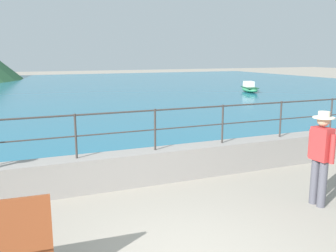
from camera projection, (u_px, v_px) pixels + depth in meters
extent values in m
cube|color=gray|center=(118.00, 170.00, 7.67)|extent=(20.00, 0.56, 0.70)
cylinder|color=#383330|center=(76.00, 136.00, 7.20)|extent=(0.04, 0.04, 0.90)
cylinder|color=#383330|center=(155.00, 130.00, 7.84)|extent=(0.04, 0.04, 0.90)
cylinder|color=#383330|center=(223.00, 124.00, 8.47)|extent=(0.04, 0.04, 0.90)
cylinder|color=#383330|center=(281.00, 119.00, 9.10)|extent=(0.04, 0.04, 0.90)
cylinder|color=#383330|center=(331.00, 115.00, 9.74)|extent=(0.04, 0.04, 0.90)
cylinder|color=#383330|center=(117.00, 113.00, 7.44)|extent=(18.40, 0.04, 0.04)
cylinder|color=#383330|center=(117.00, 133.00, 7.52)|extent=(18.40, 0.03, 0.03)
cube|color=#236B89|center=(42.00, 90.00, 28.24)|extent=(64.00, 44.32, 0.06)
cylinder|color=#4C4C56|center=(322.00, 184.00, 6.60)|extent=(0.15, 0.15, 0.86)
cylinder|color=#4C4C56|center=(315.00, 181.00, 6.76)|extent=(0.15, 0.15, 0.86)
cube|color=#B22D2D|center=(322.00, 144.00, 6.54)|extent=(0.24, 0.37, 0.60)
cylinder|color=#B22D2D|center=(333.00, 149.00, 6.34)|extent=(0.09, 0.09, 0.52)
cylinder|color=#B22D2D|center=(311.00, 143.00, 6.76)|extent=(0.09, 0.09, 0.52)
sphere|color=tan|center=(324.00, 120.00, 6.46)|extent=(0.22, 0.22, 0.22)
cylinder|color=beige|center=(324.00, 118.00, 6.45)|extent=(0.38, 0.38, 0.02)
cylinder|color=beige|center=(324.00, 114.00, 6.44)|extent=(0.20, 0.20, 0.10)
ellipsoid|color=#338C59|center=(250.00, 90.00, 26.48)|extent=(1.51, 2.46, 0.36)
cube|color=#1C4D31|center=(250.00, 87.00, 26.45)|extent=(1.25, 1.98, 0.06)
cube|color=silver|center=(249.00, 84.00, 26.65)|extent=(0.83, 0.95, 0.40)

